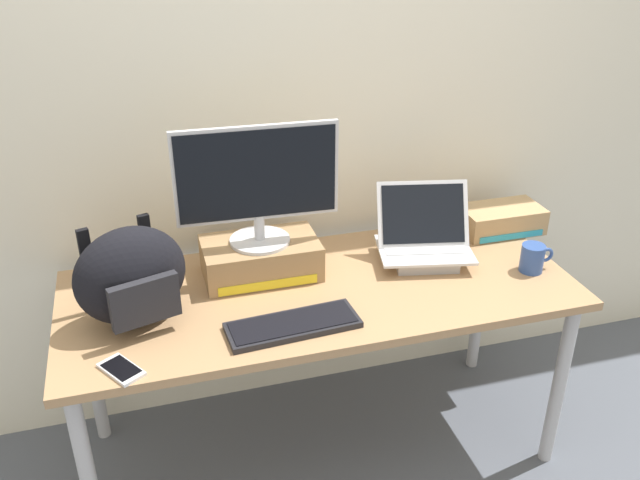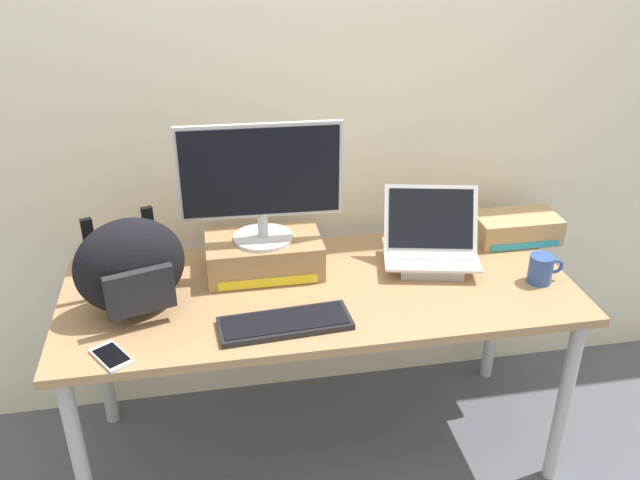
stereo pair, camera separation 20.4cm
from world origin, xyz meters
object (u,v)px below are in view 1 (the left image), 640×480
Objects in this scene: cell_phone at (121,369)px; desktop_monitor at (257,183)px; external_keyboard at (293,325)px; plush_toy at (155,270)px; toner_box_yellow at (261,258)px; messenger_backpack at (131,276)px; open_laptop at (424,246)px; toner_box_cyan at (501,219)px; coffee_mug at (533,258)px.

desktop_monitor is at bearing 8.34° from cell_phone.
external_keyboard is 0.57m from plush_toy.
toner_box_yellow is 1.02× the size of messenger_backpack.
open_laptop is (0.59, -0.06, -0.01)m from toner_box_yellow.
external_keyboard is 0.52m from cell_phone.
toner_box_yellow is 1.26× the size of toner_box_cyan.
external_keyboard is at bearing -83.52° from desktop_monitor.
open_laptop is at bearing -6.07° from toner_box_yellow.
messenger_backpack is (-0.44, -0.17, 0.09)m from toner_box_yellow.
external_keyboard is at bearing -155.85° from toner_box_cyan.
open_laptop reaches higher than plush_toy.
desktop_monitor is 0.51m from messenger_backpack.
plush_toy is at bearing -175.05° from open_laptop.
desktop_monitor reaches higher than external_keyboard.
external_keyboard reaches higher than cell_phone.
external_keyboard is at bearing -140.46° from open_laptop.
cell_phone is (-0.52, -0.07, -0.01)m from external_keyboard.
toner_box_yellow is at bearing 8.41° from cell_phone.
coffee_mug is (1.37, -0.07, -0.11)m from messenger_backpack.
toner_box_cyan is (1.48, 0.50, 0.04)m from cell_phone.
desktop_monitor is 1.30× the size of external_keyboard.
toner_box_yellow reaches higher than external_keyboard.
open_laptop is (0.59, -0.06, -0.29)m from desktop_monitor.
toner_box_cyan is (0.39, 0.14, -0.01)m from open_laptop.
coffee_mug is (0.93, -0.25, -0.01)m from toner_box_yellow.
cell_phone is 0.50m from plush_toy.
toner_box_yellow is 2.54× the size of cell_phone.
open_laptop is at bearing -13.97° from cell_phone.
plush_toy is at bearing -179.36° from toner_box_cyan.
toner_box_yellow is 0.28m from desktop_monitor.
open_laptop is 0.96m from plush_toy.
desktop_monitor is 0.66m from open_laptop.
external_keyboard is (0.03, -0.36, -0.05)m from toner_box_yellow.
toner_box_cyan is at bearing 80.64° from coffee_mug.
toner_box_cyan is (0.96, 0.43, 0.04)m from external_keyboard.
plush_toy is (-0.36, 0.06, -0.02)m from toner_box_yellow.
coffee_mug is at bearing -14.75° from toner_box_yellow.
open_laptop reaches higher than toner_box_yellow.
external_keyboard is 2.67× the size of cell_phone.
open_laptop is 1.18× the size of toner_box_cyan.
desktop_monitor reaches higher than open_laptop.
desktop_monitor is 0.48m from plush_toy.
open_laptop is at bearing -7.27° from plush_toy.
coffee_mug is at bearing -25.24° from cell_phone.
toner_box_cyan is at bearing -6.69° from messenger_backpack.
coffee_mug is (0.34, -0.18, -0.01)m from open_laptop.
external_keyboard is 1.32× the size of toner_box_cyan.
external_keyboard is (-0.57, -0.29, -0.04)m from open_laptop.
open_laptop is 0.90× the size of external_keyboard.
toner_box_cyan is at bearing 4.29° from toner_box_yellow.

